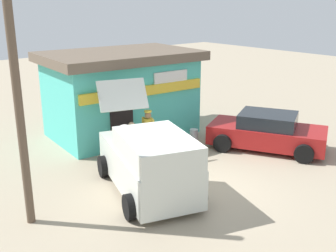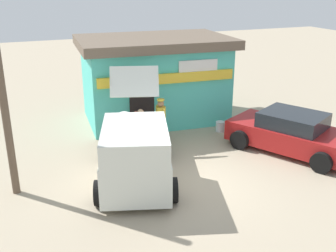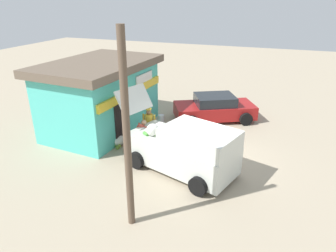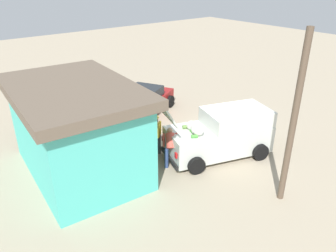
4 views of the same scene
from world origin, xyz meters
name	(u,v)px [view 2 (image 2 of 4)]	position (x,y,z in m)	size (l,w,h in m)	color
ground_plane	(184,183)	(0.00, 0.00, 0.00)	(60.00, 60.00, 0.00)	tan
storefront_bar	(155,78)	(1.18, 5.57, 1.70)	(6.12, 4.28, 3.31)	#4CC6B7
delivery_van	(135,151)	(-1.21, 0.65, 0.93)	(3.08, 4.92, 2.76)	silver
parked_sedan	(292,133)	(4.23, 0.73, 0.63)	(3.50, 4.44, 1.33)	maroon
vendor_standing	(161,120)	(0.36, 2.74, 0.96)	(0.38, 0.57, 1.68)	#4C4C51
customer_bending	(133,126)	(-0.61, 2.78, 0.87)	(0.70, 0.65, 1.45)	navy
unloaded_banana_pile	(136,131)	(-0.17, 3.97, 0.19)	(0.84, 0.70, 0.41)	silver
paint_bucket	(220,126)	(2.93, 3.22, 0.19)	(0.32, 0.32, 0.39)	silver
utility_pole	(3,95)	(-4.43, 1.21, 2.74)	(0.20, 0.20, 5.48)	brown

